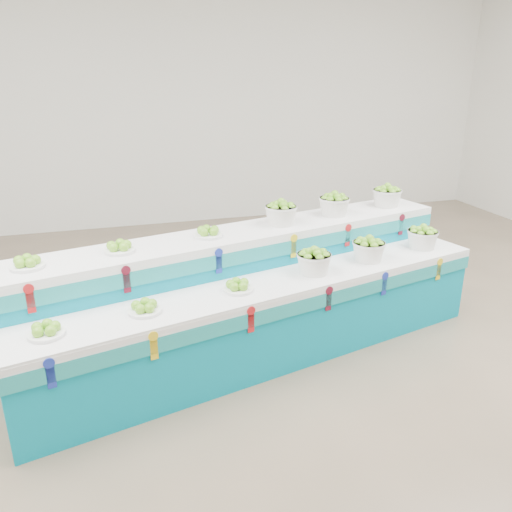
{
  "coord_description": "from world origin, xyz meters",
  "views": [
    {
      "loc": [
        -1.38,
        -3.14,
        2.37
      ],
      "look_at": [
        -0.21,
        0.8,
        0.87
      ],
      "focal_mm": 36.45,
      "sensor_mm": 36.0,
      "label": 1
    }
  ],
  "objects_px": {
    "basket_lower_left": "(314,261)",
    "basket_upper_right": "(387,196)",
    "plate_upper_mid": "(119,246)",
    "display_stand": "(256,295)"
  },
  "relations": [
    {
      "from": "basket_lower_left",
      "to": "basket_upper_right",
      "type": "distance_m",
      "value": 1.43
    },
    {
      "from": "basket_lower_left",
      "to": "plate_upper_mid",
      "type": "height_order",
      "value": "plate_upper_mid"
    },
    {
      "from": "display_stand",
      "to": "plate_upper_mid",
      "type": "xyz_separation_m",
      "value": [
        -1.11,
        -0.01,
        0.56
      ]
    },
    {
      "from": "basket_upper_right",
      "to": "display_stand",
      "type": "bearing_deg",
      "value": -157.42
    },
    {
      "from": "display_stand",
      "to": "plate_upper_mid",
      "type": "distance_m",
      "value": 1.24
    },
    {
      "from": "basket_lower_left",
      "to": "plate_upper_mid",
      "type": "distance_m",
      "value": 1.6
    },
    {
      "from": "basket_lower_left",
      "to": "plate_upper_mid",
      "type": "bearing_deg",
      "value": 174.83
    },
    {
      "from": "plate_upper_mid",
      "to": "basket_upper_right",
      "type": "distance_m",
      "value": 2.79
    },
    {
      "from": "display_stand",
      "to": "basket_upper_right",
      "type": "height_order",
      "value": "basket_upper_right"
    },
    {
      "from": "display_stand",
      "to": "basket_lower_left",
      "type": "distance_m",
      "value": 0.58
    }
  ]
}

